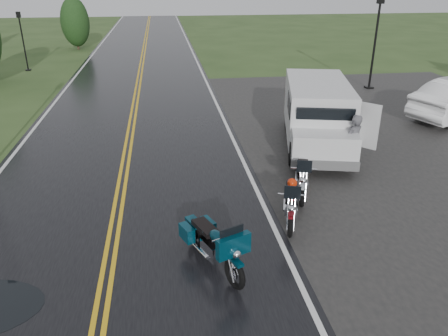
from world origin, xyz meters
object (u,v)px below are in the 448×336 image
(motorcycle_red, at_px, (291,215))
(motorcycle_teal, at_px, (235,262))
(van_white, at_px, (295,132))
(motorcycle_silver, at_px, (303,187))
(lamp_post_far_left, at_px, (23,42))
(lamp_post_far_right, at_px, (375,43))
(person_at_van, at_px, (353,144))

(motorcycle_red, relative_size, motorcycle_teal, 0.94)
(van_white, bearing_deg, motorcycle_silver, -88.14)
(motorcycle_red, bearing_deg, lamp_post_far_left, 134.50)
(motorcycle_teal, relative_size, van_white, 0.38)
(motorcycle_red, height_order, motorcycle_silver, motorcycle_silver)
(motorcycle_silver, height_order, lamp_post_far_left, lamp_post_far_left)
(motorcycle_red, distance_m, lamp_post_far_left, 23.87)
(motorcycle_silver, xyz_separation_m, lamp_post_far_left, (-11.85, 19.73, 1.18))
(motorcycle_teal, distance_m, lamp_post_far_left, 24.66)
(motorcycle_silver, xyz_separation_m, lamp_post_far_right, (7.53, 12.14, 1.78))
(lamp_post_far_right, bearing_deg, motorcycle_silver, -121.79)
(person_at_van, bearing_deg, motorcycle_teal, 21.31)
(motorcycle_teal, xyz_separation_m, lamp_post_far_left, (-9.59, 22.69, 1.15))
(person_at_van, xyz_separation_m, lamp_post_far_left, (-14.05, 17.63, 0.91))
(person_at_van, xyz_separation_m, lamp_post_far_right, (5.32, 10.05, 1.51))
(motorcycle_teal, height_order, lamp_post_far_right, lamp_post_far_right)
(motorcycle_red, relative_size, lamp_post_far_right, 0.43)
(motorcycle_teal, xyz_separation_m, person_at_van, (4.47, 5.05, 0.24))
(motorcycle_red, height_order, lamp_post_far_right, lamp_post_far_right)
(motorcycle_teal, distance_m, lamp_post_far_right, 18.08)
(motorcycle_teal, distance_m, person_at_van, 6.75)
(van_white, xyz_separation_m, lamp_post_far_right, (6.97, 9.43, 1.26))
(person_at_van, bearing_deg, lamp_post_far_right, -145.13)
(motorcycle_red, height_order, van_white, van_white)
(motorcycle_red, distance_m, lamp_post_far_right, 15.89)
(motorcycle_silver, bearing_deg, van_white, 95.39)
(motorcycle_red, relative_size, motorcycle_silver, 0.99)
(motorcycle_red, xyz_separation_m, van_white, (1.26, 4.06, 0.52))
(van_white, height_order, lamp_post_far_left, lamp_post_far_left)
(motorcycle_silver, height_order, lamp_post_far_right, lamp_post_far_right)
(motorcycle_silver, height_order, person_at_van, person_at_van)
(van_white, relative_size, lamp_post_far_right, 1.20)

